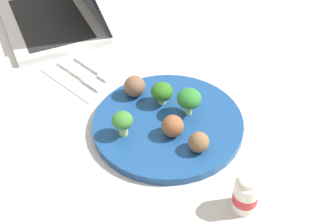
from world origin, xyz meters
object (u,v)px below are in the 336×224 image
(broccoli_floret_back_right, at_px, (122,121))
(broccoli_floret_mid_left, at_px, (162,92))
(plate, at_px, (168,123))
(knife, at_px, (81,76))
(broccoli_floret_near_rim, at_px, (189,99))
(yogurt_bottle, at_px, (246,195))
(napkin, at_px, (86,73))
(meatball_mid_right, at_px, (173,126))
(fork, at_px, (95,69))
(laptop, at_px, (57,8))
(meatball_near_rim, at_px, (135,86))
(meatball_back_left, at_px, (199,142))

(broccoli_floret_back_right, xyz_separation_m, broccoli_floret_mid_left, (-0.01, 0.11, -0.00))
(plate, height_order, knife, plate)
(broccoli_floret_near_rim, relative_size, yogurt_bottle, 0.80)
(broccoli_floret_mid_left, xyz_separation_m, napkin, (-0.20, -0.04, -0.04))
(broccoli_floret_mid_left, xyz_separation_m, meatball_mid_right, (0.07, -0.05, -0.01))
(fork, xyz_separation_m, yogurt_bottle, (0.44, -0.05, 0.02))
(broccoli_floret_back_right, distance_m, broccoli_floret_mid_left, 0.11)
(laptop, bearing_deg, broccoli_floret_back_right, -19.70)
(meatball_mid_right, xyz_separation_m, meatball_near_rim, (-0.13, 0.03, 0.00))
(plate, distance_m, laptop, 0.48)
(plate, distance_m, broccoli_floret_back_right, 0.10)
(plate, bearing_deg, broccoli_floret_near_rim, 70.51)
(meatball_near_rim, relative_size, fork, 0.35)
(plate, height_order, meatball_back_left, meatball_back_left)
(meatball_near_rim, relative_size, napkin, 0.25)
(plate, height_order, broccoli_floret_mid_left, broccoli_floret_mid_left)
(meatball_back_left, relative_size, fork, 0.30)
(broccoli_floret_near_rim, height_order, laptop, laptop)
(plate, relative_size, meatball_back_left, 7.77)
(knife, relative_size, laptop, 0.39)
(broccoli_floret_mid_left, bearing_deg, meatball_mid_right, -32.03)
(broccoli_floret_mid_left, xyz_separation_m, knife, (-0.19, -0.05, -0.04))
(broccoli_floret_mid_left, bearing_deg, meatball_near_rim, -159.76)
(broccoli_floret_mid_left, relative_size, meatball_mid_right, 1.13)
(knife, bearing_deg, yogurt_bottle, -2.17)
(broccoli_floret_near_rim, height_order, broccoli_floret_mid_left, broccoli_floret_near_rim)
(broccoli_floret_back_right, distance_m, knife, 0.21)
(meatball_mid_right, relative_size, knife, 0.27)
(knife, bearing_deg, broccoli_floret_back_right, -14.81)
(meatball_back_left, bearing_deg, plate, 170.18)
(meatball_near_rim, xyz_separation_m, yogurt_bottle, (0.31, -0.05, -0.01))
(meatball_mid_right, bearing_deg, fork, 173.97)
(broccoli_floret_back_right, bearing_deg, broccoli_floret_near_rim, 69.85)
(plate, height_order, broccoli_floret_near_rim, broccoli_floret_near_rim)
(broccoli_floret_back_right, relative_size, meatball_back_left, 1.33)
(broccoli_floret_mid_left, bearing_deg, broccoli_floret_near_rim, 13.53)
(broccoli_floret_mid_left, distance_m, meatball_near_rim, 0.06)
(napkin, relative_size, fork, 1.41)
(broccoli_floret_near_rim, relative_size, meatball_near_rim, 1.29)
(meatball_mid_right, height_order, napkin, meatball_mid_right)
(broccoli_floret_back_right, relative_size, fork, 0.40)
(broccoli_floret_back_right, bearing_deg, meatball_back_left, 29.01)
(broccoli_floret_back_right, xyz_separation_m, meatball_near_rim, (-0.07, 0.09, -0.01))
(napkin, height_order, yogurt_bottle, yogurt_bottle)
(broccoli_floret_mid_left, bearing_deg, yogurt_bottle, -15.74)
(meatball_mid_right, xyz_separation_m, knife, (-0.27, -0.01, -0.03))
(meatball_mid_right, relative_size, fork, 0.33)
(broccoli_floret_back_right, relative_size, meatball_near_rim, 1.13)
(fork, distance_m, knife, 0.04)
(broccoli_floret_near_rim, xyz_separation_m, yogurt_bottle, (0.20, -0.08, -0.02))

